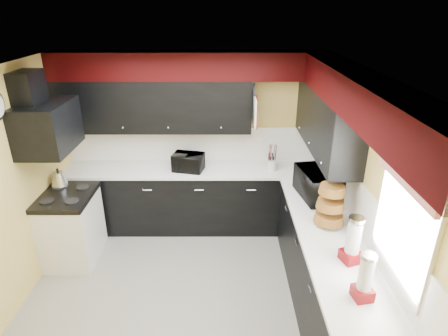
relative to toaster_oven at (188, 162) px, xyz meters
name	(u,v)px	position (x,y,z in m)	size (l,w,h in m)	color
ground	(186,297)	(0.06, -1.44, -1.06)	(3.60, 3.60, 0.00)	gray
wall_back	(194,140)	(0.06, 0.36, 0.19)	(3.60, 0.06, 2.50)	#E0C666
wall_right	(360,200)	(1.86, -1.44, 0.19)	(0.06, 3.60, 2.50)	#E0C666
wall_left	(0,200)	(-1.74, -1.44, 0.19)	(0.06, 3.60, 2.50)	#E0C666
ceiling	(174,73)	(0.06, -1.44, 1.44)	(3.60, 3.60, 0.06)	white
cab_back	(194,199)	(0.06, 0.06, -0.61)	(3.60, 0.60, 0.90)	black
cab_right	(329,284)	(1.56, -1.74, -0.61)	(0.60, 3.00, 0.90)	black
counter_back	(193,169)	(0.06, 0.06, -0.14)	(3.62, 0.64, 0.04)	white
counter_right	(335,246)	(1.56, -1.74, -0.14)	(0.64, 3.02, 0.04)	white
splash_back	(194,144)	(0.06, 0.35, 0.13)	(3.60, 0.02, 0.50)	white
splash_right	(359,206)	(1.85, -1.44, 0.13)	(0.02, 3.60, 0.50)	white
upper_back	(154,106)	(-0.44, 0.19, 0.74)	(2.60, 0.35, 0.70)	black
upper_right	(326,121)	(1.68, -0.54, 0.74)	(0.35, 1.80, 0.70)	black
soffit_back	(190,65)	(0.06, 0.18, 1.27)	(3.60, 0.36, 0.35)	black
soffit_right	(365,98)	(1.68, -1.62, 1.27)	(0.36, 3.24, 0.35)	black
stove	(72,229)	(-1.44, -0.69, -0.63)	(0.60, 0.75, 0.86)	white
cooktop	(66,197)	(-1.44, -0.69, -0.17)	(0.62, 0.77, 0.06)	black
hood	(48,127)	(-1.49, -0.69, 0.72)	(0.50, 0.78, 0.55)	black
hood_duct	(28,90)	(-1.62, -0.69, 1.14)	(0.24, 0.40, 0.40)	black
window	(405,223)	(1.84, -2.34, 0.49)	(0.03, 0.86, 0.96)	white
valance	(408,175)	(1.79, -2.34, 0.89)	(0.04, 0.88, 0.20)	red
pan_top	(254,92)	(0.88, 0.11, 0.94)	(0.03, 0.22, 0.40)	black
pan_mid	(254,113)	(0.88, -0.02, 0.69)	(0.03, 0.28, 0.46)	black
pan_low	(252,110)	(0.88, 0.24, 0.66)	(0.03, 0.24, 0.42)	black
cut_board	(255,112)	(0.89, -0.14, 0.74)	(0.03, 0.26, 0.35)	white
baskets	(330,204)	(1.58, -1.39, 0.12)	(0.27, 0.27, 0.50)	brown
deco_plate	(390,112)	(1.83, -1.79, 1.19)	(0.03, 0.24, 0.24)	white
toaster_oven	(188,162)	(0.00, 0.00, 0.00)	(0.41, 0.34, 0.24)	black
microwave	(318,184)	(1.60, -0.77, 0.05)	(0.60, 0.41, 0.33)	black
utensil_crock	(272,165)	(1.16, 0.01, -0.05)	(0.13, 0.13, 0.14)	silver
knife_block	(271,161)	(1.16, 0.10, -0.02)	(0.09, 0.12, 0.19)	black
kettle	(59,179)	(-1.60, -0.44, -0.04)	(0.21, 0.21, 0.19)	#ABABB0
dispenser_a	(353,240)	(1.62, -1.99, 0.10)	(0.16, 0.16, 0.43)	#5D000B
dispenser_b	(365,279)	(1.57, -2.46, 0.07)	(0.14, 0.14, 0.38)	#740C01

